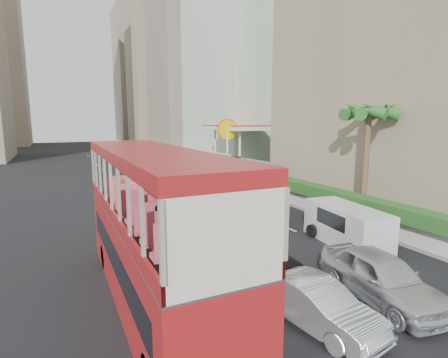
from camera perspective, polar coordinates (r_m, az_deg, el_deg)
ground_plane at (r=15.05m, az=12.23°, el=-13.99°), size 200.00×200.00×0.00m
double_decker_bus at (r=11.62m, az=-11.57°, el=-7.76°), size 2.50×11.00×5.06m
car_silver_lane_a at (r=11.44m, az=14.64°, el=-22.11°), size 2.10×4.31×1.36m
car_silver_lane_b at (r=13.47m, az=24.01°, el=-17.53°), size 2.47×4.99×1.63m
car_black at (r=12.78m, az=10.04°, el=-18.36°), size 1.87×4.33×1.24m
van_asset at (r=31.46m, az=-6.69°, el=-1.51°), size 3.24×5.49×1.43m
minibus_near at (r=21.38m, az=2.46°, el=-2.52°), size 2.59×6.90×3.01m
minibus_far at (r=27.89m, az=1.52°, el=0.27°), size 2.69×6.89×2.99m
panel_van_near at (r=18.11m, az=19.33°, el=-7.14°), size 2.45×4.84×1.86m
panel_van_far at (r=37.22m, az=-5.68°, el=1.70°), size 2.23×4.92×1.92m
sidewalk at (r=40.33m, az=0.44°, el=1.09°), size 6.00×120.00×0.18m
kerb_wall at (r=29.37m, az=5.04°, el=-0.91°), size 0.30×44.00×1.00m
hedge at (r=29.23m, az=5.06°, el=0.73°), size 1.10×44.00×0.70m
palm_tree at (r=22.27m, az=22.10°, el=2.16°), size 0.36×0.36×6.40m
shell_station at (r=38.73m, az=3.09°, el=4.69°), size 6.50×8.00×5.50m
tower_mid at (r=76.20m, az=-4.90°, el=23.87°), size 16.00×16.00×50.00m
tower_far_a at (r=97.61m, az=-10.79°, el=18.72°), size 14.00×14.00×44.00m
tower_far_b at (r=118.46m, az=-13.65°, el=15.97°), size 14.00×14.00×40.00m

